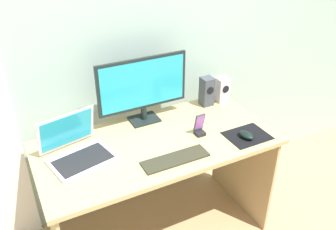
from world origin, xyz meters
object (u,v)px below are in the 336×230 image
speaker_near_monitor (207,91)px  monitor (143,87)px  mouse (246,135)px  laptop (77,150)px  phone_in_dock (200,127)px  keyboard_external (175,159)px  speaker_right (222,89)px

speaker_near_monitor → monitor: bearing=179.9°
mouse → laptop: bearing=152.6°
speaker_near_monitor → phone_in_dock: size_ratio=1.43×
monitor → speaker_near_monitor: size_ratio=2.90×
speaker_near_monitor → laptop: size_ratio=0.52×
keyboard_external → phone_in_dock: size_ratio=2.68×
keyboard_external → phone_in_dock: 0.29m
monitor → speaker_near_monitor: monitor is taller
speaker_right → speaker_near_monitor: bearing=180.0°
monitor → mouse: monitor is taller
keyboard_external → speaker_near_monitor: bearing=43.7°
speaker_right → phone_in_dock: 0.47m
speaker_near_monitor → phone_in_dock: (-0.24, -0.30, -0.05)m
phone_in_dock → speaker_right: bearing=39.5°
keyboard_external → phone_in_dock: bearing=32.8°
keyboard_external → mouse: bearing=-0.3°
monitor → mouse: 0.67m
laptop → keyboard_external: size_ratio=1.02×
monitor → keyboard_external: size_ratio=1.54×
laptop → speaker_right: bearing=10.0°
laptop → speaker_near_monitor: bearing=11.3°
speaker_right → laptop: 1.08m
laptop → mouse: (0.92, -0.27, -0.03)m
speaker_right → mouse: speaker_right is taller
speaker_near_monitor → keyboard_external: size_ratio=0.53×
keyboard_external → mouse: mouse is taller
speaker_right → mouse: 0.48m
speaker_right → phone_in_dock: size_ratio=1.23×
laptop → mouse: size_ratio=3.77×
phone_in_dock → monitor: bearing=127.0°
laptop → keyboard_external: 0.53m
mouse → phone_in_dock: size_ratio=0.72×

